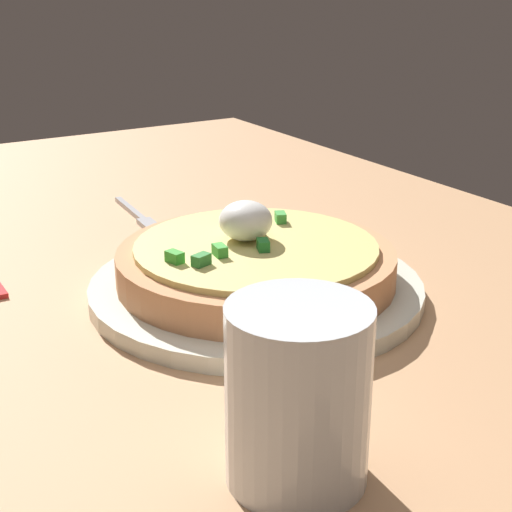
% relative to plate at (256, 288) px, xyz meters
% --- Properties ---
extents(dining_table, '(1.16, 0.87, 0.03)m').
position_rel_plate_xyz_m(dining_table, '(0.06, 0.09, -0.02)').
color(dining_table, tan).
rests_on(dining_table, ground).
extents(plate, '(0.25, 0.25, 0.01)m').
position_rel_plate_xyz_m(plate, '(0.00, 0.00, 0.00)').
color(plate, silver).
rests_on(plate, dining_table).
extents(pizza, '(0.21, 0.21, 0.06)m').
position_rel_plate_xyz_m(pizza, '(0.00, 0.00, 0.02)').
color(pizza, tan).
rests_on(pizza, plate).
extents(cup_near, '(0.07, 0.07, 0.09)m').
position_rel_plate_xyz_m(cup_near, '(-0.20, 0.10, 0.04)').
color(cup_near, silver).
rests_on(cup_near, dining_table).
extents(fork, '(0.11, 0.02, 0.01)m').
position_rel_plate_xyz_m(fork, '(0.23, -0.00, -0.00)').
color(fork, '#B7B7BC').
rests_on(fork, dining_table).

